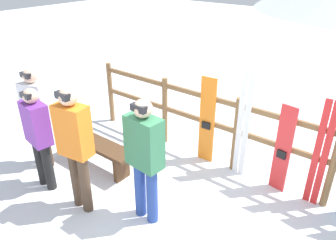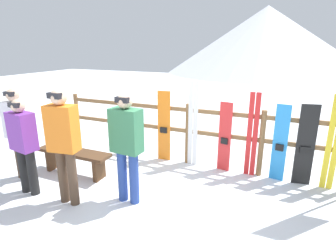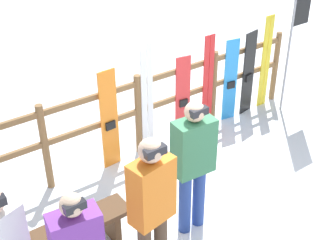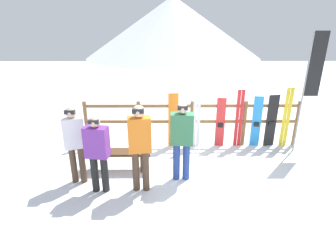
{
  "view_description": "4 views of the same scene",
  "coord_description": "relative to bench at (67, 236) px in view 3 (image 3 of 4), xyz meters",
  "views": [
    {
      "loc": [
        1.96,
        -2.58,
        3.21
      ],
      "look_at": [
        -0.81,
        0.94,
        0.95
      ],
      "focal_mm": 35.0,
      "sensor_mm": 36.0,
      "label": 1
    },
    {
      "loc": [
        1.65,
        -3.23,
        2.38
      ],
      "look_at": [
        -0.12,
        0.9,
        1.12
      ],
      "focal_mm": 28.0,
      "sensor_mm": 36.0,
      "label": 2
    },
    {
      "loc": [
        -3.13,
        -3.37,
        4.09
      ],
      "look_at": [
        -0.07,
        0.83,
        0.98
      ],
      "focal_mm": 50.0,
      "sensor_mm": 36.0,
      "label": 3
    },
    {
      "loc": [
        -0.7,
        -5.08,
        3.2
      ],
      "look_at": [
        -0.66,
        0.97,
        1.0
      ],
      "focal_mm": 28.0,
      "sensor_mm": 36.0,
      "label": 4
    }
  ],
  "objects": [
    {
      "name": "ground_plane",
      "position": [
        1.82,
        -0.32,
        -0.36
      ],
      "size": [
        40.0,
        40.0,
        0.0
      ],
      "primitive_type": "plane",
      "color": "white"
    },
    {
      "name": "fence",
      "position": [
        1.82,
        1.35,
        0.4
      ],
      "size": [
        5.91,
        0.1,
        1.28
      ],
      "color": "brown",
      "rests_on": "ground"
    },
    {
      "name": "bench",
      "position": [
        0.0,
        0.0,
        0.0
      ],
      "size": [
        1.51,
        0.36,
        0.48
      ],
      "color": "#4C331E",
      "rests_on": "ground"
    },
    {
      "name": "person_orange",
      "position": [
        0.6,
        -0.8,
        0.7
      ],
      "size": [
        0.47,
        0.31,
        1.82
      ],
      "color": "#4C3828",
      "rests_on": "ground"
    },
    {
      "name": "person_plaid_green",
      "position": [
        1.44,
        -0.4,
        0.65
      ],
      "size": [
        0.48,
        0.29,
        1.74
      ],
      "color": "navy",
      "rests_on": "ground"
    },
    {
      "name": "snowboard_orange",
      "position": [
        1.31,
        1.29,
        0.39
      ],
      "size": [
        0.28,
        0.07,
        1.52
      ],
      "color": "orange",
      "rests_on": "ground"
    },
    {
      "name": "ski_pair_white",
      "position": [
        1.95,
        1.29,
        0.51
      ],
      "size": [
        0.19,
        0.02,
        1.74
      ],
      "color": "white",
      "rests_on": "ground"
    },
    {
      "name": "snowboard_red",
      "position": [
        2.6,
        1.29,
        0.33
      ],
      "size": [
        0.25,
        0.08,
        1.39
      ],
      "color": "red",
      "rests_on": "ground"
    },
    {
      "name": "ski_pair_red",
      "position": [
        3.1,
        1.29,
        0.44
      ],
      "size": [
        0.19,
        0.02,
        1.61
      ],
      "color": "red",
      "rests_on": "ground"
    },
    {
      "name": "snowboard_blue",
      "position": [
        3.59,
        1.29,
        0.35
      ],
      "size": [
        0.25,
        0.08,
        1.43
      ],
      "color": "#288CE0",
      "rests_on": "ground"
    },
    {
      "name": "snowboard_black_stripe",
      "position": [
        3.99,
        1.29,
        0.37
      ],
      "size": [
        0.3,
        0.1,
        1.46
      ],
      "color": "black",
      "rests_on": "ground"
    },
    {
      "name": "ski_pair_yellow",
      "position": [
        4.39,
        1.29,
        0.47
      ],
      "size": [
        0.2,
        0.02,
        1.66
      ],
      "color": "yellow",
      "rests_on": "ground"
    }
  ]
}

